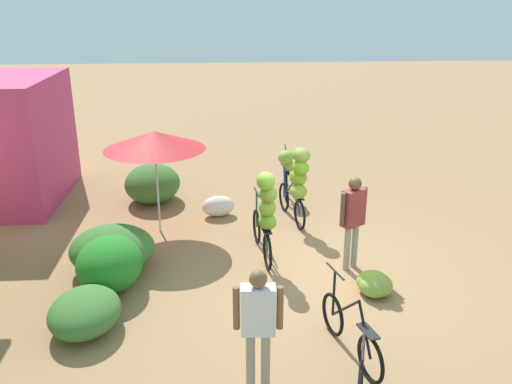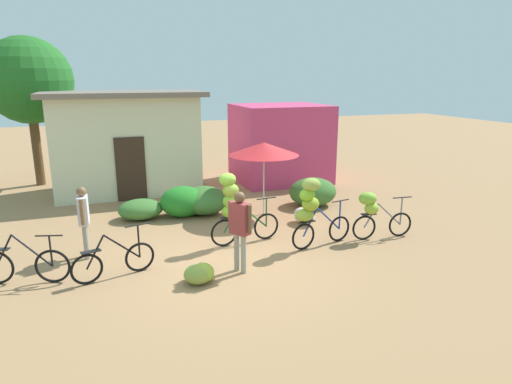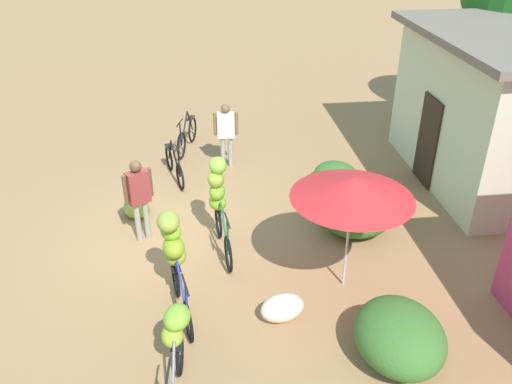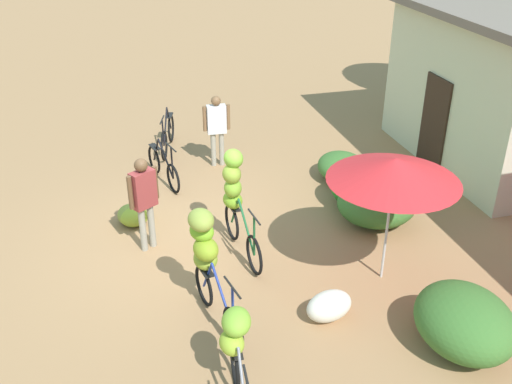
% 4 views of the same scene
% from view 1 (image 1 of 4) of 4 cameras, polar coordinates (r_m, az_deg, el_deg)
% --- Properties ---
extents(ground_plane, '(60.00, 60.00, 0.00)m').
position_cam_1_polar(ground_plane, '(9.44, 6.89, -8.28)').
color(ground_plane, '#A1764F').
extents(hedge_bush_front_left, '(1.21, 1.00, 0.55)m').
position_cam_1_polar(hedge_bush_front_left, '(8.13, -17.63, -11.96)').
color(hedge_bush_front_left, '#3D6F2F').
rests_on(hedge_bush_front_left, ground).
extents(hedge_bush_front_right, '(1.23, 1.05, 0.86)m').
position_cam_1_polar(hedge_bush_front_right, '(8.98, -15.19, -7.34)').
color(hedge_bush_front_right, '#237A23').
rests_on(hedge_bush_front_right, ground).
extents(hedge_bush_mid, '(1.31, 1.44, 0.77)m').
position_cam_1_polar(hedge_bush_mid, '(9.57, -14.92, -5.85)').
color(hedge_bush_mid, '#3A6E2D').
rests_on(hedge_bush_mid, ground).
extents(hedge_bush_by_door, '(1.45, 1.24, 0.85)m').
position_cam_1_polar(hedge_bush_by_door, '(12.49, -10.87, 0.90)').
color(hedge_bush_by_door, '#3B6B2B').
rests_on(hedge_bush_by_door, ground).
extents(market_umbrella, '(1.94, 1.94, 2.05)m').
position_cam_1_polar(market_umbrella, '(10.42, -10.68, 5.38)').
color(market_umbrella, beige).
rests_on(market_umbrella, ground).
extents(bicycle_near_pile, '(1.59, 0.46, 0.99)m').
position_cam_1_polar(bicycle_near_pile, '(7.34, 9.93, -14.42)').
color(bicycle_near_pile, black).
rests_on(bicycle_near_pile, ground).
extents(bicycle_center_loaded, '(1.73, 0.40, 1.72)m').
position_cam_1_polar(bicycle_center_loaded, '(9.25, 1.03, -1.91)').
color(bicycle_center_loaded, black).
rests_on(bicycle_center_loaded, ground).
extents(bicycle_by_shop, '(1.65, 0.50, 1.66)m').
position_cam_1_polar(bicycle_by_shop, '(10.80, 4.43, 1.30)').
color(bicycle_by_shop, black).
rests_on(bicycle_by_shop, ground).
extents(bicycle_rightmost, '(1.57, 0.46, 1.17)m').
position_cam_1_polar(bicycle_rightmost, '(12.46, 3.23, 2.60)').
color(bicycle_rightmost, black).
rests_on(bicycle_rightmost, ground).
extents(banana_pile_on_ground, '(0.67, 0.63, 0.35)m').
position_cam_1_polar(banana_pile_on_ground, '(8.84, 12.42, -9.47)').
color(banana_pile_on_ground, olive).
rests_on(banana_pile_on_ground, ground).
extents(produce_sack, '(0.59, 0.78, 0.44)m').
position_cam_1_polar(produce_sack, '(11.53, -4.01, -1.50)').
color(produce_sack, silver).
rests_on(produce_sack, ground).
extents(person_vendor, '(0.22, 0.58, 1.58)m').
position_cam_1_polar(person_vendor, '(6.39, 0.23, -13.17)').
color(person_vendor, gray).
rests_on(person_vendor, ground).
extents(person_bystander, '(0.38, 0.51, 1.66)m').
position_cam_1_polar(person_bystander, '(9.19, 10.21, -2.26)').
color(person_bystander, gray).
rests_on(person_bystander, ground).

